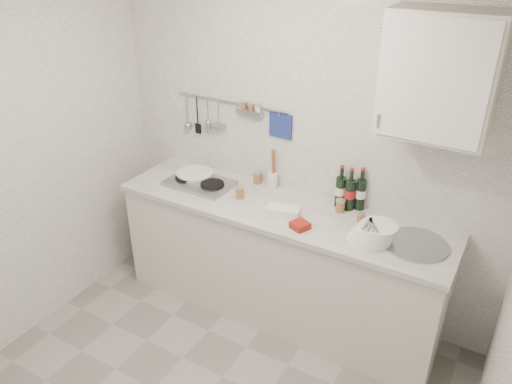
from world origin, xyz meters
TOP-DOWN VIEW (x-y plane):
  - back_wall at (0.00, 1.40)m, footprint 3.00×0.02m
  - wall_right at (1.50, 0.00)m, footprint 0.02×2.80m
  - counter at (0.01, 1.10)m, footprint 2.44×0.64m
  - wall_rail at (-0.60, 1.37)m, footprint 0.98×0.09m
  - wall_cabinet at (0.90, 1.22)m, footprint 0.60×0.38m
  - plate_stack_hob at (-0.81, 1.17)m, footprint 0.32×0.31m
  - plate_stack_sink at (0.70, 1.02)m, footprint 0.30×0.29m
  - wine_bottles at (0.42, 1.34)m, footprint 0.21×0.11m
  - butter_dish at (0.07, 1.00)m, footprint 0.24×0.16m
  - strawberry_punnet at (0.24, 0.92)m, footprint 0.14×0.14m
  - utensil_crock at (-0.20, 1.35)m, footprint 0.08×0.08m
  - jar_a at (-0.33, 1.35)m, footprint 0.07×0.07m
  - jar_b at (0.39, 1.26)m, footprint 0.07×0.07m
  - jar_c at (0.56, 1.20)m, footprint 0.06×0.06m
  - jar_d at (-0.32, 1.08)m, footprint 0.06×0.06m

SIDE VIEW (x-z plane):
  - counter at x=0.01m, z-range -0.05..0.92m
  - strawberry_punnet at x=0.24m, z-range 0.92..0.96m
  - plate_stack_hob at x=-0.81m, z-range 0.92..0.97m
  - butter_dish at x=0.07m, z-range 0.92..0.99m
  - jar_c at x=0.56m, z-range 0.92..0.99m
  - jar_d at x=-0.32m, z-range 0.92..1.01m
  - jar_a at x=-0.33m, z-range 0.92..1.01m
  - jar_b at x=0.39m, z-range 0.92..1.01m
  - plate_stack_sink at x=0.70m, z-range 0.91..1.04m
  - utensil_crock at x=-0.20m, z-range 0.84..1.15m
  - wine_bottles at x=0.42m, z-range 0.92..1.23m
  - back_wall at x=0.00m, z-range 0.00..2.50m
  - wall_right at x=1.50m, z-range 0.00..2.50m
  - wall_rail at x=-0.60m, z-range 1.26..1.60m
  - wall_cabinet at x=0.90m, z-range 1.60..2.30m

